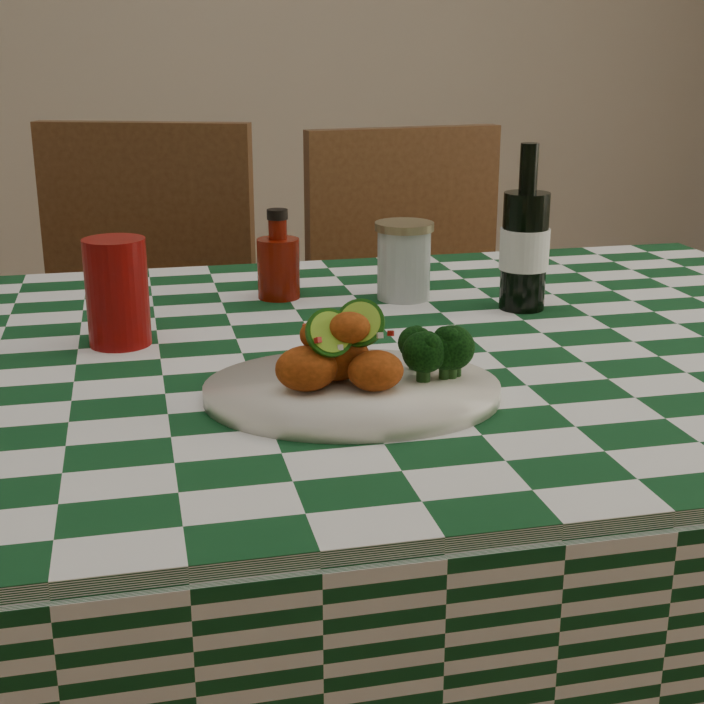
{
  "coord_description": "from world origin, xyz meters",
  "views": [
    {
      "loc": [
        -0.23,
        -1.19,
        1.17
      ],
      "look_at": [
        -0.0,
        -0.19,
        0.84
      ],
      "focal_mm": 50.0,
      "sensor_mm": 36.0,
      "label": 1
    }
  ],
  "objects": [
    {
      "name": "fried_chicken_pile",
      "position": [
        -0.01,
        -0.19,
        0.85
      ],
      "size": [
        0.13,
        0.09,
        0.08
      ],
      "primitive_type": null,
      "color": "#AC4110",
      "rests_on": "plate"
    },
    {
      "name": "ketchup_bottle",
      "position": [
        -0.01,
        0.27,
        0.85
      ],
      "size": [
        0.08,
        0.08,
        0.14
      ],
      "primitive_type": null,
      "rotation": [
        0.0,
        0.0,
        -0.19
      ],
      "color": "#671005",
      "rests_on": "dining_table"
    },
    {
      "name": "broccoli_side",
      "position": [
        0.09,
        -0.18,
        0.83
      ],
      "size": [
        0.08,
        0.08,
        0.06
      ],
      "primitive_type": null,
      "color": "black",
      "rests_on": "plate"
    },
    {
      "name": "plate",
      "position": [
        -0.0,
        -0.19,
        0.8
      ],
      "size": [
        0.37,
        0.31,
        0.02
      ],
      "primitive_type": null,
      "rotation": [
        0.0,
        0.0,
        -0.18
      ],
      "color": "white",
      "rests_on": "dining_table"
    },
    {
      "name": "wooden_chair_right",
      "position": [
        0.39,
        0.71,
        0.49
      ],
      "size": [
        0.5,
        0.52,
        0.98
      ],
      "primitive_type": null,
      "rotation": [
        0.0,
        0.0,
        0.11
      ],
      "color": "#472814",
      "rests_on": "ground"
    },
    {
      "name": "dining_table",
      "position": [
        0.0,
        0.0,
        0.39
      ],
      "size": [
        1.66,
        1.06,
        0.79
      ],
      "primitive_type": null,
      "color": "#103E1C",
      "rests_on": "ground"
    },
    {
      "name": "mason_jar",
      "position": [
        0.17,
        0.22,
        0.85
      ],
      "size": [
        0.1,
        0.1,
        0.12
      ],
      "primitive_type": null,
      "rotation": [
        0.0,
        0.0,
        -0.16
      ],
      "color": "#B2BCBA",
      "rests_on": "dining_table"
    },
    {
      "name": "beer_bottle",
      "position": [
        0.33,
        0.13,
        0.91
      ],
      "size": [
        0.09,
        0.09,
        0.24
      ],
      "primitive_type": null,
      "rotation": [
        0.0,
        0.0,
        0.26
      ],
      "color": "black",
      "rests_on": "dining_table"
    },
    {
      "name": "red_tumbler",
      "position": [
        -0.25,
        0.07,
        0.86
      ],
      "size": [
        0.08,
        0.08,
        0.14
      ],
      "primitive_type": "cylinder",
      "rotation": [
        0.0,
        0.0,
        0.02
      ],
      "color": "#780806",
      "rests_on": "dining_table"
    },
    {
      "name": "wooden_chair_left",
      "position": [
        -0.26,
        0.74,
        0.5
      ],
      "size": [
        0.59,
        0.61,
        1.01
      ],
      "primitive_type": null,
      "rotation": [
        0.0,
        0.0,
        -0.34
      ],
      "color": "#472814",
      "rests_on": "ground"
    }
  ]
}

